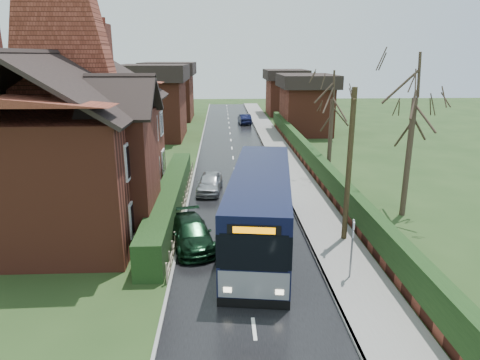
{
  "coord_description": "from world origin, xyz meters",
  "views": [
    {
      "loc": [
        -0.98,
        -17.88,
        8.53
      ],
      "look_at": [
        0.03,
        5.08,
        1.8
      ],
      "focal_mm": 32.0,
      "sensor_mm": 36.0,
      "label": 1
    }
  ],
  "objects_px": {
    "bus_stop_sign": "(352,241)",
    "telegraph_pole": "(349,167)",
    "bus": "(261,208)",
    "car_green": "(191,233)",
    "car_silver": "(210,183)",
    "brick_house": "(75,137)"
  },
  "relations": [
    {
      "from": "bus",
      "to": "car_green",
      "type": "distance_m",
      "value": 3.41
    },
    {
      "from": "bus_stop_sign",
      "to": "telegraph_pole",
      "type": "xyz_separation_m",
      "value": [
        0.8,
        3.68,
        1.98
      ]
    },
    {
      "from": "bus",
      "to": "car_green",
      "type": "xyz_separation_m",
      "value": [
        -3.23,
        -0.26,
        -1.09
      ]
    },
    {
      "from": "brick_house",
      "to": "car_green",
      "type": "height_order",
      "value": "brick_house"
    },
    {
      "from": "bus_stop_sign",
      "to": "telegraph_pole",
      "type": "height_order",
      "value": "telegraph_pole"
    },
    {
      "from": "bus",
      "to": "car_green",
      "type": "relative_size",
      "value": 2.71
    },
    {
      "from": "bus",
      "to": "car_silver",
      "type": "distance_m",
      "value": 8.33
    },
    {
      "from": "telegraph_pole",
      "to": "brick_house",
      "type": "bearing_deg",
      "value": 178.83
    },
    {
      "from": "brick_house",
      "to": "bus_stop_sign",
      "type": "distance_m",
      "value": 15.16
    },
    {
      "from": "bus",
      "to": "car_silver",
      "type": "relative_size",
      "value": 3.14
    },
    {
      "from": "brick_house",
      "to": "telegraph_pole",
      "type": "xyz_separation_m",
      "value": [
        13.53,
        -4.1,
        -0.73
      ]
    },
    {
      "from": "car_silver",
      "to": "telegraph_pole",
      "type": "height_order",
      "value": "telegraph_pole"
    },
    {
      "from": "telegraph_pole",
      "to": "bus_stop_sign",
      "type": "bearing_deg",
      "value": -86.59
    },
    {
      "from": "car_green",
      "to": "telegraph_pole",
      "type": "relative_size",
      "value": 0.59
    },
    {
      "from": "car_green",
      "to": "telegraph_pole",
      "type": "height_order",
      "value": "telegraph_pole"
    },
    {
      "from": "car_green",
      "to": "telegraph_pole",
      "type": "xyz_separation_m",
      "value": [
        7.23,
        0.22,
        3.03
      ]
    },
    {
      "from": "brick_house",
      "to": "bus",
      "type": "relative_size",
      "value": 1.26
    },
    {
      "from": "bus",
      "to": "car_green",
      "type": "bearing_deg",
      "value": -167.88
    },
    {
      "from": "car_green",
      "to": "brick_house",
      "type": "bearing_deg",
      "value": 132.47
    },
    {
      "from": "car_green",
      "to": "car_silver",
      "type": "bearing_deg",
      "value": 72.3
    },
    {
      "from": "bus",
      "to": "bus_stop_sign",
      "type": "relative_size",
      "value": 4.58
    },
    {
      "from": "telegraph_pole",
      "to": "car_green",
      "type": "bearing_deg",
      "value": -162.56
    }
  ]
}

